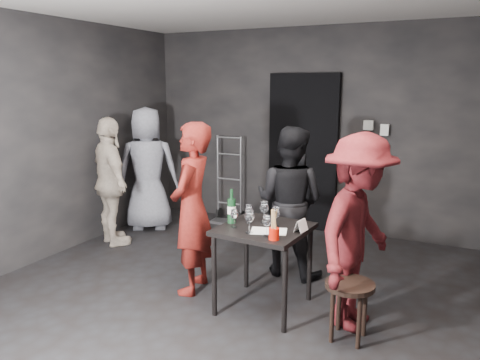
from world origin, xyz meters
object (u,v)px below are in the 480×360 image
at_px(server_red, 192,201).
at_px(bystander_grey, 148,162).
at_px(stool, 350,293).
at_px(wine_bottle, 232,210).
at_px(breadstick_cup, 274,225).
at_px(hand_truck, 228,206).
at_px(woman_black, 289,199).
at_px(bystander_cream, 111,179).
at_px(tasting_table, 264,238).
at_px(man_maroon, 358,226).

height_order(server_red, bystander_grey, bystander_grey).
relative_size(stool, wine_bottle, 1.53).
height_order(stool, breadstick_cup, breadstick_cup).
bearing_deg(server_red, hand_truck, -172.42).
bearing_deg(woman_black, wine_bottle, 79.41).
bearing_deg(bystander_grey, hand_truck, -165.81).
height_order(woman_black, bystander_grey, bystander_grey).
xyz_separation_m(bystander_cream, bystander_grey, (0.01, 0.72, 0.10)).
xyz_separation_m(woman_black, bystander_grey, (-2.26, 0.62, 0.12)).
height_order(tasting_table, man_maroon, man_maroon).
bearing_deg(man_maroon, bystander_cream, 88.07).
relative_size(hand_truck, server_red, 0.70).
distance_m(stool, bystander_grey, 3.59).
xyz_separation_m(hand_truck, wine_bottle, (1.20, -2.23, 0.64)).
height_order(hand_truck, wine_bottle, hand_truck).
bearing_deg(man_maroon, woman_black, 58.35).
bearing_deg(stool, bystander_cream, 163.56).
bearing_deg(wine_bottle, breadstick_cup, -26.81).
height_order(server_red, wine_bottle, server_red).
distance_m(server_red, bystander_cream, 1.74).
relative_size(stool, bystander_cream, 0.28).
bearing_deg(breadstick_cup, bystander_grey, 145.77).
height_order(server_red, breadstick_cup, server_red).
distance_m(hand_truck, bystander_grey, 1.32).
distance_m(man_maroon, breadstick_cup, 0.68).
height_order(stool, woman_black, woman_black).
bearing_deg(bystander_cream, man_maroon, -161.15).
distance_m(server_red, bystander_grey, 2.12).
xyz_separation_m(tasting_table, breadstick_cup, (0.20, -0.27, 0.22)).
relative_size(tasting_table, woman_black, 0.47).
xyz_separation_m(hand_truck, woman_black, (1.44, -1.38, 0.58)).
bearing_deg(woman_black, bystander_grey, -10.47).
distance_m(wine_bottle, breadstick_cup, 0.57).
relative_size(hand_truck, breadstick_cup, 4.68).
height_order(bystander_cream, bystander_grey, bystander_grey).
bearing_deg(stool, tasting_table, 166.41).
distance_m(tasting_table, bystander_cream, 2.47).
bearing_deg(hand_truck, wine_bottle, -65.00).
height_order(stool, man_maroon, man_maroon).
bearing_deg(woman_black, man_maroon, 142.95).
xyz_separation_m(hand_truck, man_maroon, (2.31, -2.16, 0.63)).
relative_size(hand_truck, woman_black, 0.77).
relative_size(hand_truck, man_maroon, 0.73).
xyz_separation_m(wine_bottle, breadstick_cup, (0.51, -0.26, 0.00)).
height_order(hand_truck, server_red, server_red).
bearing_deg(woman_black, breadstick_cup, 108.86).
distance_m(stool, woman_black, 1.42).
relative_size(wine_bottle, breadstick_cup, 1.16).
height_order(man_maroon, breadstick_cup, man_maroon).
relative_size(woman_black, man_maroon, 0.94).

